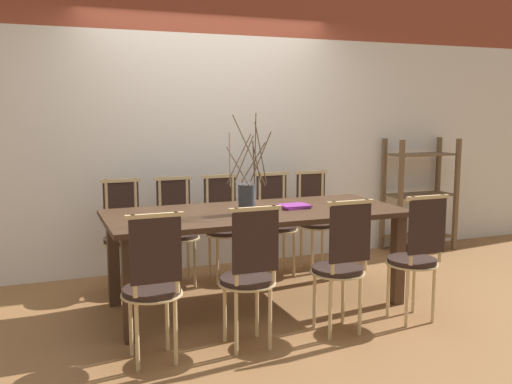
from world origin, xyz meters
TOP-DOWN VIEW (x-y plane):
  - ground_plane at (0.00, 0.00)m, footprint 16.00×16.00m
  - wall_rear at (0.00, 1.31)m, footprint 12.00×0.06m
  - dining_table at (0.00, 0.00)m, footprint 2.37×1.02m
  - chair_near_leftend at (-0.99, -0.80)m, footprint 0.39×0.39m
  - chair_near_left at (-0.36, -0.80)m, footprint 0.39×0.39m
  - chair_near_center at (0.33, -0.80)m, footprint 0.39×0.39m
  - chair_near_right at (0.96, -0.80)m, footprint 0.39×0.39m
  - chair_far_leftend at (-0.94, 0.80)m, footprint 0.39×0.39m
  - chair_far_left at (-0.46, 0.80)m, footprint 0.39×0.39m
  - chair_far_center at (-0.01, 0.80)m, footprint 0.39×0.39m
  - chair_far_right at (0.52, 0.80)m, footprint 0.39×0.39m
  - chair_far_rightend at (0.95, 0.80)m, footprint 0.39×0.39m
  - vase_centerpiece at (-0.11, -0.10)m, footprint 0.34×0.34m
  - book_stack at (0.34, -0.01)m, footprint 0.25×0.20m
  - shelving_rack at (2.39, 1.05)m, footprint 0.79×0.37m

SIDE VIEW (x-z plane):
  - ground_plane at x=0.00m, z-range 0.00..0.00m
  - chair_near_leftend at x=-0.99m, z-range 0.04..1.01m
  - chair_near_left at x=-0.36m, z-range 0.04..1.01m
  - chair_near_center at x=0.33m, z-range 0.04..1.01m
  - chair_near_right at x=0.96m, z-range 0.04..1.01m
  - chair_far_leftend at x=-0.94m, z-range 0.04..1.01m
  - chair_far_left at x=-0.46m, z-range 0.04..1.01m
  - chair_far_center at x=-0.01m, z-range 0.04..1.01m
  - chair_far_right at x=0.52m, z-range 0.04..1.01m
  - chair_far_rightend at x=0.95m, z-range 0.04..1.01m
  - shelving_rack at x=2.39m, z-range 0.00..1.26m
  - dining_table at x=0.00m, z-range 0.29..1.07m
  - book_stack at x=0.34m, z-range 0.78..0.81m
  - vase_centerpiece at x=-0.11m, z-range 0.53..1.31m
  - wall_rear at x=0.00m, z-range 0.00..3.20m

